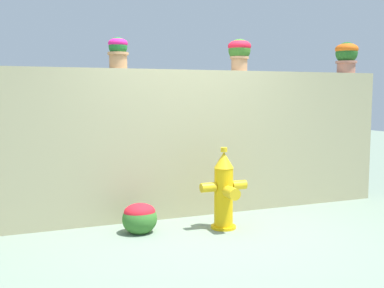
% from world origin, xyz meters
% --- Properties ---
extents(ground_plane, '(24.00, 24.00, 0.00)m').
position_xyz_m(ground_plane, '(0.00, 0.00, 0.00)').
color(ground_plane, gray).
extents(stone_wall, '(5.65, 0.32, 1.79)m').
position_xyz_m(stone_wall, '(0.00, 1.05, 0.89)').
color(stone_wall, tan).
rests_on(stone_wall, ground).
extents(potted_plant_1, '(0.24, 0.24, 0.36)m').
position_xyz_m(potted_plant_1, '(-0.78, 1.02, 1.99)').
color(potted_plant_1, '#AE7A4F').
rests_on(potted_plant_1, stone_wall).
extents(potted_plant_2, '(0.30, 0.30, 0.40)m').
position_xyz_m(potted_plant_2, '(0.79, 1.03, 2.04)').
color(potted_plant_2, tan).
rests_on(potted_plant_2, stone_wall).
extents(potted_plant_3, '(0.32, 0.32, 0.43)m').
position_xyz_m(potted_plant_3, '(2.46, 1.02, 2.04)').
color(potted_plant_3, '#B5705C').
rests_on(potted_plant_3, stone_wall).
extents(fire_hydrant, '(0.55, 0.43, 0.91)m').
position_xyz_m(fire_hydrant, '(0.23, 0.28, 0.42)').
color(fire_hydrant, '#E8B30D').
rests_on(fire_hydrant, ground).
extents(flower_bush_left, '(0.38, 0.34, 0.34)m').
position_xyz_m(flower_bush_left, '(-0.69, 0.46, 0.18)').
color(flower_bush_left, '#37732C').
rests_on(flower_bush_left, ground).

